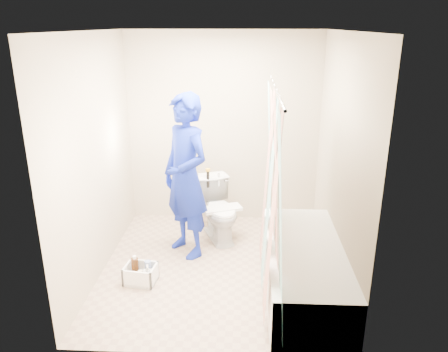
{
  "coord_description": "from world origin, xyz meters",
  "views": [
    {
      "loc": [
        0.27,
        -4.06,
        2.46
      ],
      "look_at": [
        0.06,
        0.28,
        0.94
      ],
      "focal_mm": 35.0,
      "sensor_mm": 36.0,
      "label": 1
    }
  ],
  "objects_px": {
    "bathtub": "(304,269)",
    "plumber": "(186,177)",
    "toilet": "(219,210)",
    "cleaning_caddy": "(142,275)"
  },
  "relations": [
    {
      "from": "toilet",
      "to": "plumber",
      "type": "distance_m",
      "value": 0.73
    },
    {
      "from": "plumber",
      "to": "cleaning_caddy",
      "type": "height_order",
      "value": "plumber"
    },
    {
      "from": "bathtub",
      "to": "plumber",
      "type": "distance_m",
      "value": 1.56
    },
    {
      "from": "bathtub",
      "to": "toilet",
      "type": "xyz_separation_m",
      "value": [
        -0.87,
        1.13,
        0.09
      ]
    },
    {
      "from": "plumber",
      "to": "bathtub",
      "type": "bearing_deg",
      "value": 14.81
    },
    {
      "from": "bathtub",
      "to": "cleaning_caddy",
      "type": "distance_m",
      "value": 1.6
    },
    {
      "from": "toilet",
      "to": "cleaning_caddy",
      "type": "distance_m",
      "value": 1.28
    },
    {
      "from": "toilet",
      "to": "plumber",
      "type": "height_order",
      "value": "plumber"
    },
    {
      "from": "toilet",
      "to": "cleaning_caddy",
      "type": "relative_size",
      "value": 2.16
    },
    {
      "from": "toilet",
      "to": "cleaning_caddy",
      "type": "bearing_deg",
      "value": -146.72
    }
  ]
}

